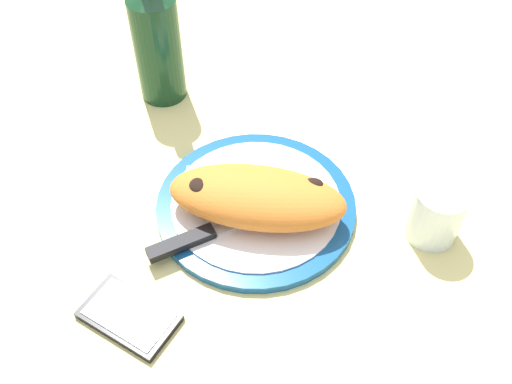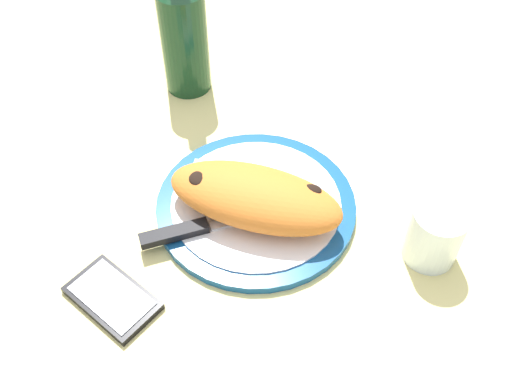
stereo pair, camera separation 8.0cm
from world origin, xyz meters
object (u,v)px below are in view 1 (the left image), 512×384
object	(u,v)px
smartphone	(129,316)
water_glass	(435,216)
wine_bottle	(157,40)
fork	(227,175)
plate	(256,205)
calzone	(260,197)
knife	(202,235)

from	to	relation	value
smartphone	water_glass	bearing A→B (deg)	-165.90
water_glass	wine_bottle	size ratio (longest dim) A/B	0.31
fork	water_glass	xyz separation A→B (cm)	(-27.32, 11.35, 1.83)
plate	calzone	size ratio (longest dim) A/B	1.09
water_glass	knife	bearing A→B (deg)	-0.69
knife	smartphone	xyz separation A→B (cm)	(9.15, 10.50, -1.52)
wine_bottle	water_glass	bearing A→B (deg)	138.41
plate	fork	distance (cm)	6.60
calzone	water_glass	distance (cm)	23.42
water_glass	wine_bottle	xyz separation A→B (cm)	(37.13, -32.95, 6.95)
fork	water_glass	distance (cm)	29.64
plate	water_glass	size ratio (longest dim) A/B	3.37
calzone	smartphone	world-z (taller)	calzone
fork	calzone	bearing A→B (deg)	121.04
knife	wine_bottle	bearing A→B (deg)	-79.58
fork	knife	size ratio (longest dim) A/B	0.73
calzone	fork	size ratio (longest dim) A/B	1.70
plate	calzone	bearing A→B (deg)	103.54
calzone	knife	bearing A→B (deg)	25.15
fork	smartphone	world-z (taller)	fork
plate	water_glass	world-z (taller)	water_glass
fork	water_glass	size ratio (longest dim) A/B	1.83
knife	wine_bottle	xyz separation A→B (cm)	(5.99, -32.58, 8.49)
wine_bottle	fork	bearing A→B (deg)	114.42
calzone	wine_bottle	xyz separation A→B (cm)	(14.12, -28.76, 5.83)
fork	smartphone	distance (cm)	25.11
fork	knife	bearing A→B (deg)	70.80
calzone	smartphone	xyz separation A→B (cm)	(17.28, 14.31, -4.17)
smartphone	wine_bottle	distance (cm)	44.33
plate	knife	size ratio (longest dim) A/B	1.34
fork	wine_bottle	bearing A→B (deg)	-65.58
knife	water_glass	bearing A→B (deg)	179.31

